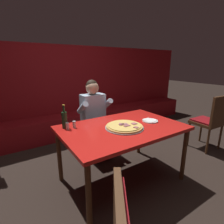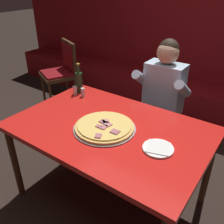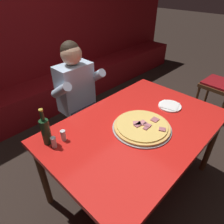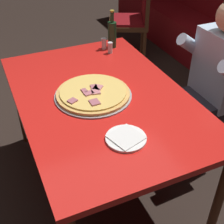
% 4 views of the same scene
% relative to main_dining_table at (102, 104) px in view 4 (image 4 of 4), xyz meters
% --- Properties ---
extents(ground_plane, '(24.00, 24.00, 0.00)m').
position_rel_main_dining_table_xyz_m(ground_plane, '(0.00, 0.00, -0.70)').
color(ground_plane, black).
extents(main_dining_table, '(1.51, 1.00, 0.77)m').
position_rel_main_dining_table_xyz_m(main_dining_table, '(0.00, 0.00, 0.00)').
color(main_dining_table, '#4C2D19').
rests_on(main_dining_table, ground_plane).
extents(pizza, '(0.47, 0.47, 0.05)m').
position_rel_main_dining_table_xyz_m(pizza, '(-0.01, -0.05, 0.09)').
color(pizza, '#9E9EA3').
rests_on(pizza, main_dining_table).
extents(plate_white_paper, '(0.21, 0.21, 0.02)m').
position_rel_main_dining_table_xyz_m(plate_white_paper, '(0.43, -0.04, 0.08)').
color(plate_white_paper, white).
rests_on(plate_white_paper, main_dining_table).
extents(beer_bottle, '(0.07, 0.07, 0.29)m').
position_rel_main_dining_table_xyz_m(beer_bottle, '(-0.62, 0.35, 0.18)').
color(beer_bottle, '#19381E').
rests_on(beer_bottle, main_dining_table).
extents(shaker_black_pepper, '(0.04, 0.04, 0.09)m').
position_rel_main_dining_table_xyz_m(shaker_black_pepper, '(-0.61, 0.27, 0.11)').
color(shaker_black_pepper, silver).
rests_on(shaker_black_pepper, main_dining_table).
extents(shaker_oregano, '(0.04, 0.04, 0.09)m').
position_rel_main_dining_table_xyz_m(shaker_oregano, '(-0.52, 0.29, 0.11)').
color(shaker_oregano, silver).
rests_on(shaker_oregano, main_dining_table).
extents(diner_seated_blue_shirt, '(0.53, 0.53, 1.27)m').
position_rel_main_dining_table_xyz_m(diner_seated_blue_shirt, '(0.04, 0.80, 0.01)').
color(diner_seated_blue_shirt, black).
rests_on(diner_seated_blue_shirt, ground_plane).
extents(dining_chair_far_left, '(0.58, 0.58, 0.97)m').
position_rel_main_dining_table_xyz_m(dining_chair_far_left, '(-1.65, 1.09, -0.11)').
color(dining_chair_far_left, '#4C2D19').
rests_on(dining_chair_far_left, ground_plane).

